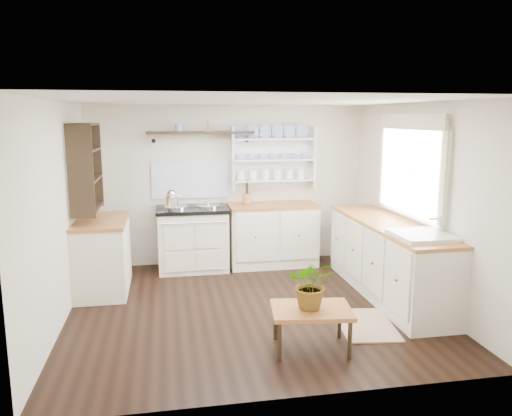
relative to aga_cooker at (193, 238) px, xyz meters
name	(u,v)px	position (x,y,z in m)	size (l,w,h in m)	color
floor	(250,307)	(0.55, -1.57, -0.45)	(4.00, 3.80, 0.01)	black
wall_back	(228,185)	(0.55, 0.33, 0.70)	(4.00, 0.02, 2.30)	beige
wall_right	(419,202)	(2.55, -1.57, 0.70)	(0.02, 3.80, 2.30)	beige
wall_left	(59,214)	(-1.45, -1.57, 0.70)	(0.02, 3.80, 2.30)	beige
ceiling	(250,101)	(0.55, -1.57, 1.85)	(4.00, 3.80, 0.01)	white
window	(410,166)	(2.50, -1.42, 1.11)	(0.08, 1.55, 1.22)	white
aga_cooker	(193,238)	(0.00, 0.00, 0.00)	(1.00, 0.69, 0.92)	white
back_cabinets	(272,234)	(1.15, 0.03, 0.01)	(1.27, 0.63, 0.90)	silver
right_cabinets	(388,258)	(2.25, -1.47, 0.01)	(0.62, 2.43, 0.90)	silver
belfast_sink	(421,246)	(2.25, -2.22, 0.35)	(0.55, 0.60, 0.45)	white
left_cabinets	(103,254)	(-1.15, -0.67, 0.01)	(0.62, 1.13, 0.90)	silver
plate_rack	(272,157)	(1.20, 0.29, 1.10)	(1.20, 0.22, 0.90)	white
high_shelf	(201,133)	(0.15, 0.21, 1.45)	(1.50, 0.29, 0.16)	black
left_shelving	(86,167)	(-1.29, -0.67, 1.10)	(0.28, 0.80, 1.05)	black
kettle	(172,198)	(-0.28, -0.12, 0.59)	(0.19, 0.19, 0.23)	silver
utensil_crock	(246,199)	(0.79, 0.11, 0.52)	(0.12, 0.12, 0.14)	#A9733E
center_table	(311,313)	(0.93, -2.69, -0.10)	(0.79, 0.61, 0.40)	brown
potted_plant	(312,284)	(0.93, -2.69, 0.18)	(0.42, 0.36, 0.47)	#3F7233
floor_rug	(365,325)	(1.64, -2.29, -0.45)	(0.55, 0.85, 0.02)	#8C7951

